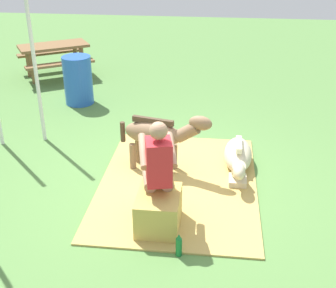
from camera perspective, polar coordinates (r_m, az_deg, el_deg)
name	(u,v)px	position (r m, az deg, el deg)	size (l,w,h in m)	color
ground_plane	(166,184)	(6.12, -0.31, -5.15)	(24.00, 24.00, 0.00)	#568442
hay_patch	(178,183)	(6.12, 1.32, -5.04)	(2.86, 2.12, 0.02)	tan
hay_bale	(159,211)	(5.20, -1.21, -8.61)	(0.62, 0.49, 0.45)	tan
person_seated	(158,166)	(5.07, -1.30, -2.89)	(0.71, 0.51, 1.33)	tan
pony_standing	(159,135)	(6.19, -1.16, 1.21)	(0.52, 1.33, 0.93)	#8C6B4C
pony_lying	(238,157)	(6.48, 8.96, -1.66)	(1.33, 0.41, 0.42)	beige
soda_bottle	(179,245)	(4.87, 1.40, -12.84)	(0.07, 0.07, 0.28)	#197233
water_barrel	(78,80)	(8.88, -11.46, 8.02)	(0.55, 0.55, 0.94)	blue
tent_pole_right	(35,64)	(7.18, -16.72, 9.79)	(0.06, 0.06, 2.56)	silver
picnic_bench	(54,52)	(10.60, -14.40, 11.34)	(1.90, 1.96, 0.75)	brown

